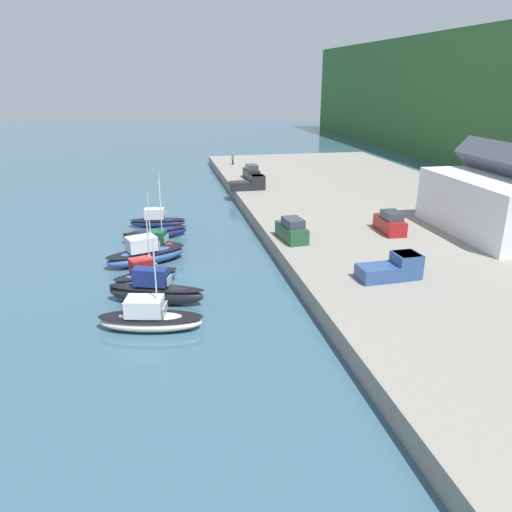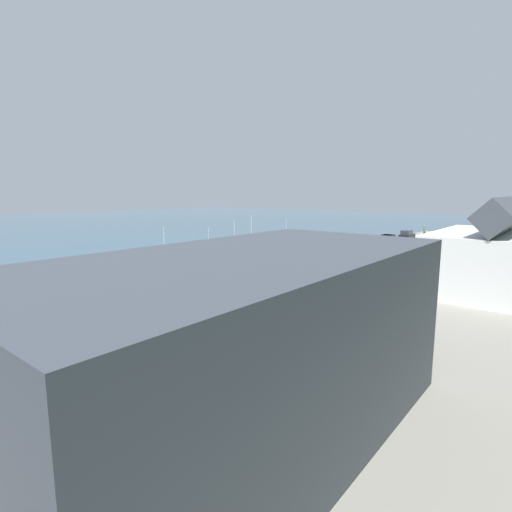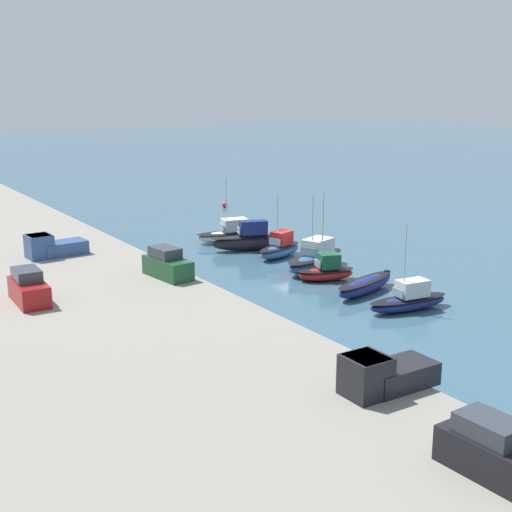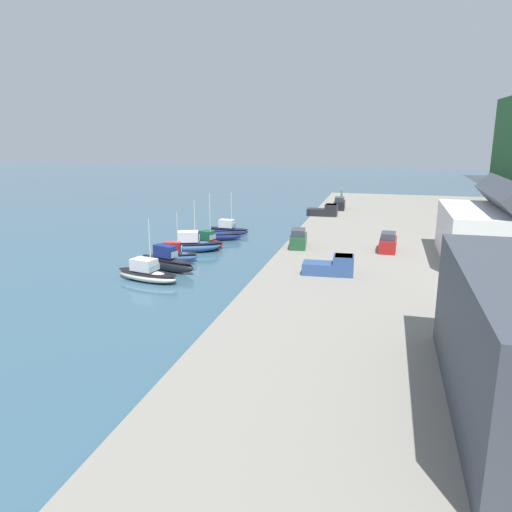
{
  "view_description": "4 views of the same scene",
  "coord_description": "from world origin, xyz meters",
  "views": [
    {
      "loc": [
        39.13,
        1.71,
        15.72
      ],
      "look_at": [
        3.33,
        8.89,
        2.66
      ],
      "focal_mm": 35.0,
      "sensor_mm": 36.0,
      "label": 1
    },
    {
      "loc": [
        38.85,
        39.69,
        10.41
      ],
      "look_at": [
        -3.23,
        5.55,
        1.67
      ],
      "focal_mm": 28.0,
      "sensor_mm": 36.0,
      "label": 2
    },
    {
      "loc": [
        -48.68,
        35.49,
        15.41
      ],
      "look_at": [
        -4.91,
        6.84,
        2.29
      ],
      "focal_mm": 50.0,
      "sensor_mm": 36.0,
      "label": 3
    },
    {
      "loc": [
        52.18,
        23.05,
        14.48
      ],
      "look_at": [
        1.82,
        10.08,
        1.46
      ],
      "focal_mm": 35.0,
      "sensor_mm": 36.0,
      "label": 4
    }
  ],
  "objects": [
    {
      "name": "moored_boat_0",
      "position": [
        -15.68,
        1.44,
        0.75
      ],
      "size": [
        2.59,
        6.38,
        6.04
      ],
      "rotation": [
        0.0,
        0.0,
        -0.13
      ],
      "color": "navy",
      "rests_on": "ground_plane"
    },
    {
      "name": "ground_plane",
      "position": [
        0.0,
        0.0,
        0.0
      ],
      "size": [
        320.0,
        320.0,
        0.0
      ],
      "primitive_type": "plane",
      "color": "#385B70"
    },
    {
      "name": "parked_car_1",
      "position": [
        -3.75,
        13.72,
        2.35
      ],
      "size": [
        4.37,
        2.25,
        2.16
      ],
      "rotation": [
        0.0,
        0.0,
        1.68
      ],
      "color": "#1E4C2D",
      "rests_on": "quay_promenade"
    },
    {
      "name": "parked_car_2",
      "position": [
        -4.28,
        23.79,
        2.35
      ],
      "size": [
        4.27,
        1.98,
        2.16
      ],
      "rotation": [
        0.0,
        0.0,
        1.53
      ],
      "color": "maroon",
      "rests_on": "quay_promenade"
    },
    {
      "name": "yacht_club_building",
      "position": [
        28.44,
        30.82,
        4.87
      ],
      "size": [
        17.11,
        8.3,
        6.88
      ],
      "color": "#3D424C",
      "rests_on": "quay_promenade"
    },
    {
      "name": "pickup_truck_1",
      "position": [
        -26.53,
        14.1,
        2.25
      ],
      "size": [
        2.05,
        4.75,
        1.9
      ],
      "rotation": [
        0.0,
        0.0,
        -0.01
      ],
      "color": "black",
      "rests_on": "quay_promenade"
    },
    {
      "name": "moored_boat_4",
      "position": [
        1.18,
        0.31,
        0.84
      ],
      "size": [
        3.39,
        5.53,
        5.67
      ],
      "rotation": [
        0.0,
        0.0,
        0.33
      ],
      "color": "#33568E",
      "rests_on": "ground_plane"
    },
    {
      "name": "moored_boat_5",
      "position": [
        4.83,
        1.08,
        1.01
      ],
      "size": [
        3.75,
        7.3,
        2.75
      ],
      "rotation": [
        0.0,
        0.0,
        -0.33
      ],
      "color": "black",
      "rests_on": "ground_plane"
    },
    {
      "name": "moored_boat_1",
      "position": [
        -11.05,
        1.24,
        0.61
      ],
      "size": [
        3.5,
        6.97,
        1.13
      ],
      "rotation": [
        0.0,
        0.0,
        0.3
      ],
      "color": "navy",
      "rests_on": "ground_plane"
    },
    {
      "name": "parked_car_0",
      "position": [
        -34.05,
        15.69,
        2.35
      ],
      "size": [
        4.26,
        1.95,
        2.16
      ],
      "rotation": [
        0.0,
        0.0,
        1.61
      ],
      "color": "black",
      "rests_on": "quay_promenade"
    },
    {
      "name": "moored_boat_6",
      "position": [
        8.8,
        0.65,
        0.81
      ],
      "size": [
        3.62,
        7.25,
        6.32
      ],
      "rotation": [
        0.0,
        0.0,
        -0.21
      ],
      "color": "white",
      "rests_on": "ground_plane"
    },
    {
      "name": "harbor_clubhouse",
      "position": [
        -2.2,
        34.57,
        4.47
      ],
      "size": [
        14.53,
        10.7,
        8.57
      ],
      "color": "white",
      "rests_on": "quay_promenade"
    },
    {
      "name": "person_on_quay",
      "position": [
        -47.16,
        14.9,
        2.53
      ],
      "size": [
        0.4,
        0.4,
        2.14
      ],
      "color": "#232838",
      "rests_on": "quay_promenade"
    },
    {
      "name": "moored_boat_3",
      "position": [
        -3.86,
        0.28,
        0.95
      ],
      "size": [
        4.73,
        7.62,
        6.39
      ],
      "rotation": [
        0.0,
        0.0,
        0.35
      ],
      "color": "#33568E",
      "rests_on": "ground_plane"
    },
    {
      "name": "pickup_truck_0",
      "position": [
        6.87,
        18.8,
        2.25
      ],
      "size": [
        2.19,
        4.82,
        1.9
      ],
      "rotation": [
        0.0,
        0.0,
        0.05
      ],
      "color": "#2D4C84",
      "rests_on": "quay_promenade"
    },
    {
      "name": "moored_boat_2",
      "position": [
        -6.8,
        1.51,
        0.78
      ],
      "size": [
        3.3,
        4.9,
        6.95
      ],
      "rotation": [
        0.0,
        0.0,
        -0.33
      ],
      "color": "red",
      "rests_on": "ground_plane"
    },
    {
      "name": "quay_promenade",
      "position": [
        0.0,
        27.69,
        0.71
      ],
      "size": [
        116.12,
        31.59,
        1.43
      ],
      "color": "gray",
      "rests_on": "ground_plane"
    }
  ]
}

